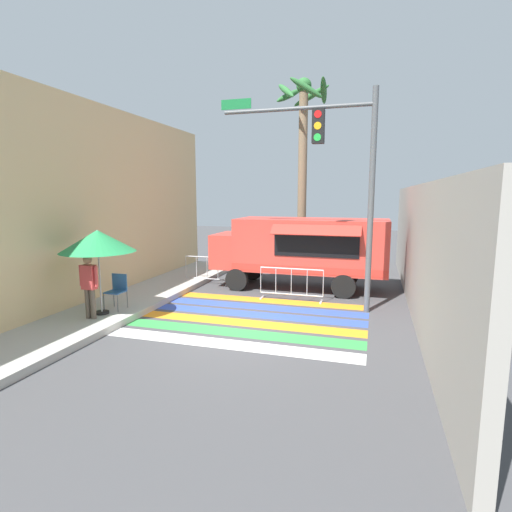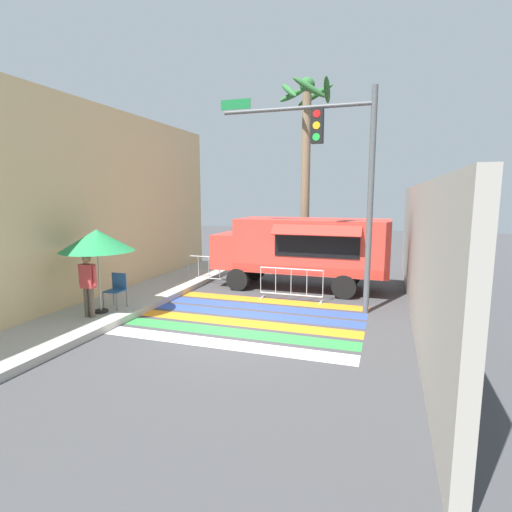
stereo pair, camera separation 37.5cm
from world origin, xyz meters
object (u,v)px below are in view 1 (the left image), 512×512
object	(u,v)px
patio_umbrella	(98,241)
palm_tree	(303,146)
traffic_signal_pole	(340,163)
vendor_person	(89,283)
food_truck	(298,246)
barricade_side	(207,270)
barricade_front	(291,284)
folding_chair	(117,288)

from	to	relation	value
patio_umbrella	palm_tree	bearing A→B (deg)	64.15
traffic_signal_pole	palm_tree	xyz separation A→B (m)	(-1.95, 5.13, 1.11)
traffic_signal_pole	vendor_person	bearing A→B (deg)	-151.12
food_truck	vendor_person	size ratio (longest dim) A/B	3.72
food_truck	barricade_side	xyz separation A→B (m)	(-3.34, -0.21, -0.99)
barricade_front	palm_tree	xyz separation A→B (m)	(-0.52, 4.49, 4.72)
barricade_side	folding_chair	bearing A→B (deg)	-100.32
patio_umbrella	vendor_person	size ratio (longest dim) A/B	1.37
folding_chair	vendor_person	size ratio (longest dim) A/B	0.59
folding_chair	vendor_person	bearing A→B (deg)	-103.86
barricade_front	palm_tree	distance (m)	6.53
folding_chair	barricade_side	distance (m)	4.36
food_truck	folding_chair	bearing A→B (deg)	-132.54
barricade_front	patio_umbrella	bearing A→B (deg)	-141.92
barricade_front	palm_tree	world-z (taller)	palm_tree
barricade_front	food_truck	bearing A→B (deg)	93.97
patio_umbrella	barricade_front	distance (m)	5.74
traffic_signal_pole	barricade_side	bearing A→B (deg)	157.06
traffic_signal_pole	patio_umbrella	bearing A→B (deg)	-154.44
food_truck	vendor_person	bearing A→B (deg)	-127.69
traffic_signal_pole	food_truck	bearing A→B (deg)	124.20
traffic_signal_pole	folding_chair	bearing A→B (deg)	-158.69
food_truck	vendor_person	distance (m)	6.92
folding_chair	traffic_signal_pole	bearing A→B (deg)	13.28
folding_chair	vendor_person	distance (m)	1.03
barricade_side	traffic_signal_pole	bearing A→B (deg)	-22.94
barricade_side	palm_tree	bearing A→B (deg)	46.14
food_truck	palm_tree	xyz separation A→B (m)	(-0.40, 2.85, 3.73)
food_truck	traffic_signal_pole	distance (m)	3.81
traffic_signal_pole	barricade_front	xyz separation A→B (m)	(-1.44, 0.64, -3.61)
vendor_person	food_truck	bearing A→B (deg)	53.68
folding_chair	vendor_person	xyz separation A→B (m)	(-0.10, -0.97, 0.34)
patio_umbrella	barricade_side	size ratio (longest dim) A/B	1.26
patio_umbrella	folding_chair	distance (m)	1.45
folding_chair	barricade_side	size ratio (longest dim) A/B	0.54
barricade_front	folding_chair	bearing A→B (deg)	-146.05
vendor_person	palm_tree	world-z (taller)	palm_tree
patio_umbrella	barricade_side	distance (m)	5.17
folding_chair	barricade_side	bearing A→B (deg)	71.65
patio_umbrella	folding_chair	xyz separation A→B (m)	(0.10, 0.55, -1.34)
patio_umbrella	barricade_side	bearing A→B (deg)	79.63
barricade_side	patio_umbrella	bearing A→B (deg)	-100.37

